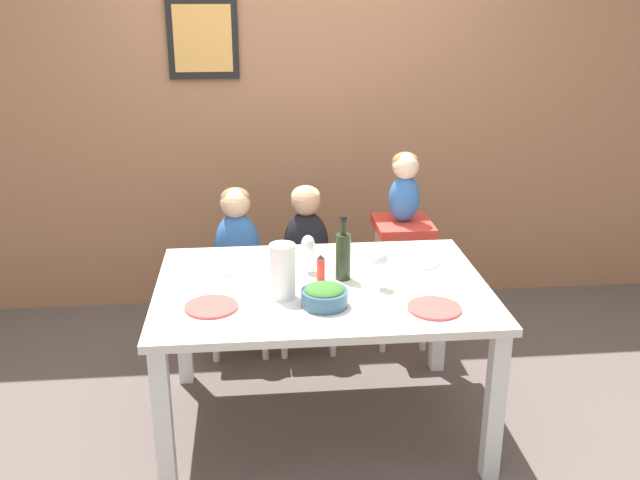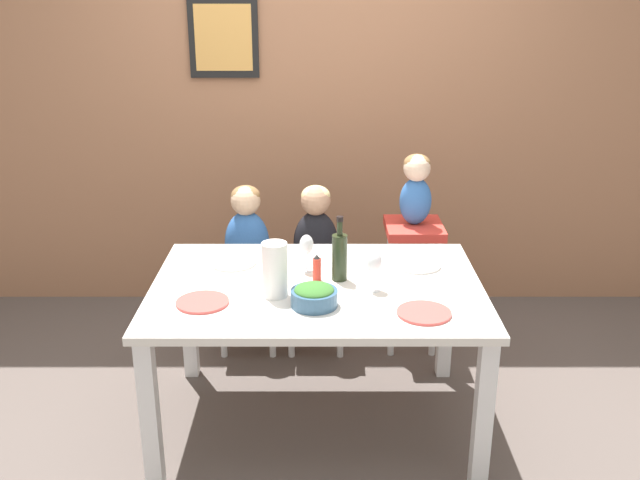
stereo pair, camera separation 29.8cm
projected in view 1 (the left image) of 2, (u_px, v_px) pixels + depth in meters
name	position (u px, v px, depth m)	size (l,w,h in m)	color
ground_plane	(322.00, 422.00, 3.40)	(14.00, 14.00, 0.00)	#564C47
wall_back	(298.00, 92.00, 4.32)	(10.00, 0.09, 2.70)	#9E6B4C
dining_table	(322.00, 303.00, 3.19)	(1.46, 1.02, 0.72)	silver
chair_far_left	(239.00, 289.00, 3.97)	(0.36, 0.40, 0.44)	silver
chair_far_center	(306.00, 287.00, 4.01)	(0.36, 0.40, 0.44)	silver
chair_right_highchair	(402.00, 251.00, 3.99)	(0.31, 0.34, 0.74)	silver
person_child_left	(237.00, 233.00, 3.86)	(0.25, 0.18, 0.51)	#3366B2
person_child_center	(306.00, 230.00, 3.89)	(0.25, 0.18, 0.51)	black
person_baby_right	(405.00, 182.00, 3.85)	(0.17, 0.15, 0.39)	#3366B2
wine_bottle	(343.00, 254.00, 3.18)	(0.07, 0.07, 0.30)	#232D19
paper_towel_roll	(283.00, 271.00, 2.99)	(0.11, 0.11, 0.24)	white
wine_glass_near	(380.00, 262.00, 3.08)	(0.07, 0.07, 0.18)	white
wine_glass_far	(308.00, 246.00, 3.25)	(0.07, 0.07, 0.18)	white
salad_bowl_large	(325.00, 295.00, 2.93)	(0.19, 0.19, 0.09)	#335675
dinner_plate_front_left	(211.00, 307.00, 2.92)	(0.22, 0.22, 0.01)	#D14C47
dinner_plate_back_left	(232.00, 266.00, 3.35)	(0.22, 0.22, 0.01)	silver
dinner_plate_back_right	(416.00, 261.00, 3.40)	(0.22, 0.22, 0.01)	silver
dinner_plate_front_right	(434.00, 308.00, 2.91)	(0.22, 0.22, 0.01)	#D14C47
condiment_bottle_hot_sauce	(321.00, 268.00, 3.18)	(0.04, 0.04, 0.12)	red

